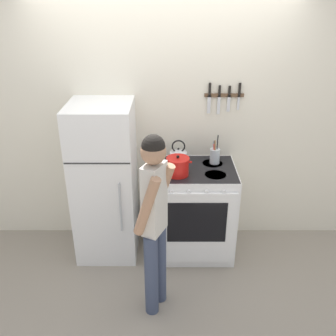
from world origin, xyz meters
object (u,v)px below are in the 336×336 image
refrigerator (106,182)px  person (155,217)px  dutch_oven_pot (179,166)px  utensil_jar (216,156)px  stove_range (195,211)px  tea_kettle (179,156)px

refrigerator → person: (0.51, -0.80, 0.12)m
dutch_oven_pot → utensil_jar: utensil_jar is taller
stove_range → tea_kettle: (-0.16, 0.15, 0.54)m
refrigerator → utensil_jar: size_ratio=5.48×
stove_range → tea_kettle: bearing=136.7°
utensil_jar → person: 1.09m
stove_range → person: (-0.37, -0.77, 0.43)m
stove_range → utensil_jar: utensil_jar is taller
person → stove_range: bearing=-0.8°
stove_range → utensil_jar: size_ratio=3.27×
utensil_jar → refrigerator: bearing=-173.5°
stove_range → tea_kettle: size_ratio=3.80×
tea_kettle → utensil_jar: (0.36, 0.01, 0.00)m
dutch_oven_pot → person: 0.71m
refrigerator → tea_kettle: size_ratio=6.39×
dutch_oven_pot → utensil_jar: bearing=34.9°
tea_kettle → utensil_jar: size_ratio=0.86×
stove_range → dutch_oven_pot: dutch_oven_pot is taller
refrigerator → person: size_ratio=0.99×
tea_kettle → stove_range: bearing=-43.3°
refrigerator → utensil_jar: 1.11m
stove_range → dutch_oven_pot: 0.58m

